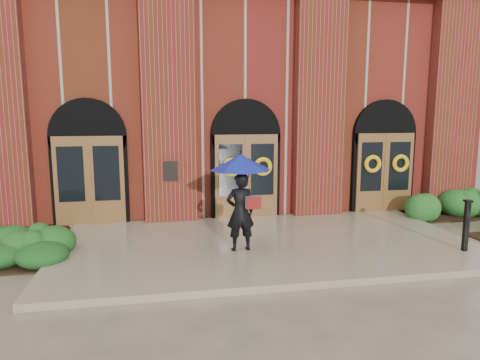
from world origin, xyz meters
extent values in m
plane|color=gray|center=(0.00, 0.00, 0.00)|extent=(90.00, 90.00, 0.00)
cube|color=tan|center=(0.00, 0.15, 0.07)|extent=(10.00, 5.30, 0.15)
cube|color=maroon|center=(0.00, 8.90, 3.50)|extent=(16.00, 12.00, 7.00)
cube|color=black|center=(-2.25, 2.47, 1.65)|extent=(0.40, 0.05, 0.55)
cube|color=maroon|center=(-2.25, 2.73, 3.50)|extent=(1.50, 0.45, 7.00)
cube|color=maroon|center=(2.25, 2.73, 3.50)|extent=(1.50, 0.45, 7.00)
cube|color=maroon|center=(6.75, 2.73, 3.50)|extent=(1.50, 0.45, 7.00)
cube|color=brown|center=(-4.50, 2.71, 1.40)|extent=(1.90, 0.10, 2.50)
cylinder|color=black|center=(-4.50, 2.85, 2.65)|extent=(2.10, 0.22, 2.10)
cube|color=brown|center=(0.00, 2.71, 1.40)|extent=(1.90, 0.10, 2.50)
cylinder|color=black|center=(0.00, 2.85, 2.65)|extent=(2.10, 0.22, 2.10)
cube|color=brown|center=(4.50, 2.71, 1.40)|extent=(1.90, 0.10, 2.50)
cylinder|color=black|center=(4.50, 2.85, 2.65)|extent=(2.10, 0.22, 2.10)
torus|color=yellow|center=(-0.48, 2.59, 1.70)|extent=(0.57, 0.13, 0.57)
torus|color=yellow|center=(0.48, 2.59, 1.70)|extent=(0.57, 0.13, 0.57)
torus|color=yellow|center=(4.02, 2.59, 1.70)|extent=(0.57, 0.13, 0.57)
torus|color=yellow|center=(4.98, 2.59, 1.70)|extent=(0.57, 0.13, 0.57)
imported|color=black|center=(-0.76, -0.37, 1.05)|extent=(0.69, 0.48, 1.80)
cone|color=navy|center=(-0.76, -0.37, 2.19)|extent=(1.50, 1.50, 0.36)
cylinder|color=black|center=(-0.71, -0.42, 1.71)|extent=(0.02, 0.02, 0.60)
cube|color=#A6A9AB|center=(-0.50, -0.51, 1.29)|extent=(0.35, 0.19, 0.26)
cube|color=maroon|center=(-0.50, -0.61, 1.29)|extent=(0.34, 0.05, 0.26)
cube|color=black|center=(4.30, -1.37, 0.72)|extent=(0.12, 0.12, 1.14)
cube|color=black|center=(4.30, -1.37, 1.32)|extent=(0.19, 0.19, 0.05)
ellipsoid|color=#1D511B|center=(-5.20, 0.50, 0.34)|extent=(2.67, 1.07, 0.69)
ellipsoid|color=#22581F|center=(6.57, 2.20, 0.41)|extent=(3.20, 1.28, 0.82)
ellipsoid|color=#1A4819|center=(-5.42, 0.00, 0.25)|extent=(1.41, 1.21, 0.50)
camera|label=1|loc=(-2.51, -9.73, 3.30)|focal=32.00mm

